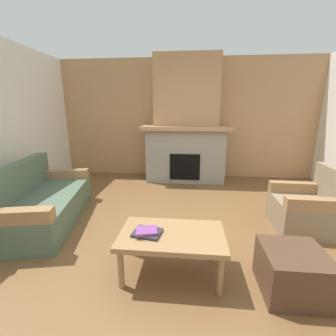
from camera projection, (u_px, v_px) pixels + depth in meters
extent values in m
plane|color=brown|center=(179.00, 241.00, 2.80)|extent=(9.00, 9.00, 0.00)
cube|color=tan|center=(186.00, 119.00, 5.35)|extent=(6.00, 0.12, 2.70)
cube|color=gray|center=(185.00, 155.00, 5.15)|extent=(1.70, 0.70, 1.15)
cube|color=black|center=(185.00, 167.00, 4.88)|extent=(0.64, 0.08, 0.56)
cube|color=tan|center=(186.00, 128.00, 4.95)|extent=(1.90, 0.82, 0.08)
cube|color=tan|center=(187.00, 91.00, 4.90)|extent=(1.40, 0.50, 1.47)
cube|color=#4C604C|center=(46.00, 208.00, 3.26)|extent=(1.19, 1.93, 0.40)
cube|color=#4C604C|center=(16.00, 181.00, 3.12)|extent=(0.53, 1.79, 0.45)
cube|color=#997047|center=(12.00, 216.00, 2.40)|extent=(0.85, 0.33, 0.15)
cube|color=#997047|center=(63.00, 174.00, 3.98)|extent=(0.85, 0.33, 0.15)
cube|color=#847056|center=(304.00, 214.00, 3.07)|extent=(0.78, 0.78, 0.40)
cube|color=#847056|center=(334.00, 185.00, 2.93)|extent=(0.16, 0.76, 0.45)
cube|color=#997047|center=(297.00, 187.00, 3.30)|extent=(0.76, 0.16, 0.15)
cube|color=#997047|center=(319.00, 204.00, 2.71)|extent=(0.76, 0.16, 0.15)
cube|color=#997047|center=(172.00, 236.00, 2.17)|extent=(1.00, 0.60, 0.05)
cylinder|color=#997047|center=(121.00, 269.00, 2.03)|extent=(0.06, 0.06, 0.38)
cylinder|color=#997047|center=(221.00, 276.00, 1.95)|extent=(0.06, 0.06, 0.38)
cylinder|color=#997047|center=(134.00, 239.00, 2.50)|extent=(0.06, 0.06, 0.38)
cylinder|color=#997047|center=(215.00, 244.00, 2.41)|extent=(0.06, 0.06, 0.38)
cube|color=#4C3323|center=(292.00, 272.00, 1.98)|extent=(0.52, 0.52, 0.40)
cube|color=#2D2D33|center=(147.00, 233.00, 2.15)|extent=(0.29, 0.25, 0.03)
cube|color=#7A3D84|center=(147.00, 231.00, 2.13)|extent=(0.23, 0.20, 0.03)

